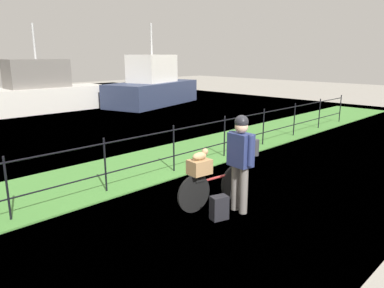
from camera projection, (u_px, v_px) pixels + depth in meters
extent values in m
plane|color=gray|center=(255.00, 198.00, 6.87)|extent=(60.00, 60.00, 0.00)
cube|color=#478438|center=(151.00, 164.00, 8.98)|extent=(27.00, 2.40, 0.03)
plane|color=#60849E|center=(10.00, 119.00, 15.43)|extent=(30.00, 30.00, 0.00)
cylinder|color=black|center=(7.00, 189.00, 5.79)|extent=(0.04, 0.04, 1.10)
cylinder|color=black|center=(105.00, 166.00, 7.04)|extent=(0.04, 0.04, 1.10)
cylinder|color=black|center=(174.00, 149.00, 8.28)|extent=(0.04, 0.04, 1.10)
cylinder|color=black|center=(224.00, 137.00, 9.52)|extent=(0.04, 0.04, 1.10)
cylinder|color=black|center=(263.00, 127.00, 10.77)|extent=(0.04, 0.04, 1.10)
cylinder|color=black|center=(294.00, 120.00, 12.01)|extent=(0.04, 0.04, 1.10)
cylinder|color=black|center=(319.00, 114.00, 13.25)|extent=(0.04, 0.04, 1.10)
cylinder|color=black|center=(340.00, 109.00, 14.49)|extent=(0.04, 0.04, 1.10)
cylinder|color=black|center=(174.00, 156.00, 8.32)|extent=(18.00, 0.03, 0.03)
cylinder|color=black|center=(174.00, 130.00, 8.18)|extent=(18.00, 0.03, 0.03)
cylinder|color=black|center=(235.00, 182.00, 6.77)|extent=(0.66, 0.13, 0.66)
cylinder|color=black|center=(194.00, 194.00, 6.19)|extent=(0.66, 0.13, 0.66)
cylinder|color=#9E2D2D|center=(215.00, 178.00, 6.44)|extent=(0.76, 0.14, 0.04)
cube|color=black|center=(199.00, 179.00, 6.21)|extent=(0.21, 0.12, 0.06)
cube|color=slate|center=(199.00, 174.00, 6.19)|extent=(0.38, 0.21, 0.02)
cube|color=#A87F51|center=(199.00, 167.00, 6.16)|extent=(0.40, 0.32, 0.25)
ellipsoid|color=tan|center=(200.00, 156.00, 6.11)|extent=(0.30, 0.18, 0.13)
sphere|color=tan|center=(205.00, 152.00, 6.17)|extent=(0.11, 0.11, 0.11)
cylinder|color=slate|center=(235.00, 187.00, 6.28)|extent=(0.14, 0.14, 0.82)
cylinder|color=slate|center=(244.00, 190.00, 6.13)|extent=(0.14, 0.14, 0.82)
cube|color=navy|center=(241.00, 150.00, 6.04)|extent=(0.31, 0.43, 0.56)
cylinder|color=navy|center=(231.00, 146.00, 6.21)|extent=(0.10, 0.10, 0.50)
cylinder|color=navy|center=(250.00, 151.00, 5.87)|extent=(0.10, 0.10, 0.50)
sphere|color=tan|center=(241.00, 127.00, 5.95)|extent=(0.22, 0.22, 0.22)
sphere|color=black|center=(242.00, 122.00, 5.93)|extent=(0.23, 0.23, 0.23)
cube|color=black|center=(219.00, 208.00, 5.95)|extent=(0.32, 0.26, 0.40)
cylinder|color=#38383D|center=(255.00, 148.00, 9.74)|extent=(0.20, 0.20, 0.44)
cube|color=#2D3856|center=(153.00, 93.00, 19.80)|extent=(6.15, 3.88, 1.21)
cube|color=silver|center=(152.00, 68.00, 19.48)|extent=(2.88, 2.30, 1.44)
cylinder|color=#B2B2B2|center=(151.00, 39.00, 19.12)|extent=(0.10, 0.10, 1.60)
cube|color=silver|center=(40.00, 100.00, 17.22)|extent=(6.25, 2.00, 1.14)
cube|color=slate|center=(37.00, 74.00, 16.93)|extent=(2.76, 1.38, 1.30)
cylinder|color=#B2B2B2|center=(34.00, 41.00, 16.59)|extent=(0.10, 0.10, 1.60)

